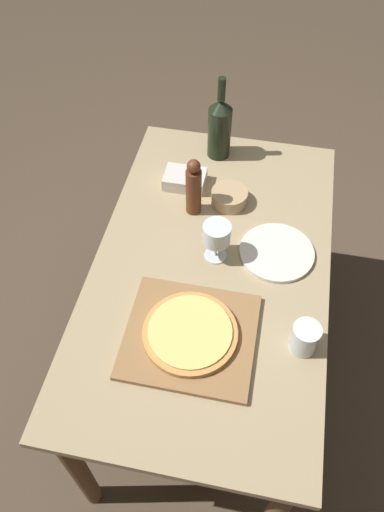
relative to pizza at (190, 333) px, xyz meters
name	(u,v)px	position (x,y,z in m)	size (l,w,h in m)	color
ground_plane	(206,367)	(0.01, 0.27, -0.78)	(12.00, 12.00, 0.00)	#4C3D2D
dining_table	(210,285)	(0.01, 0.27, -0.14)	(0.76, 1.31, 0.75)	#9E8966
cutting_board	(190,336)	(0.00, 0.00, -0.02)	(0.37, 0.35, 0.02)	olive
pizza	(190,333)	(0.00, 0.00, 0.00)	(0.27, 0.27, 0.02)	#C68947
wine_bottle	(220,127)	(-0.05, 0.81, 0.10)	(0.09, 0.09, 0.33)	black
pepper_mill	(194,188)	(-0.09, 0.50, 0.08)	(0.05, 0.05, 0.23)	#5B2D19
wine_glass	(217,235)	(0.02, 0.31, 0.08)	(0.09, 0.09, 0.14)	silver
small_bowl	(229,197)	(0.03, 0.56, 0.00)	(0.13, 0.13, 0.05)	tan
drinking_tumbler	(305,338)	(0.32, 0.04, 0.02)	(0.08, 0.08, 0.10)	silver
dinner_plate	(277,252)	(0.22, 0.36, -0.02)	(0.25, 0.25, 0.01)	silver
food_container	(185,179)	(-0.15, 0.62, 0.00)	(0.15, 0.11, 0.05)	beige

